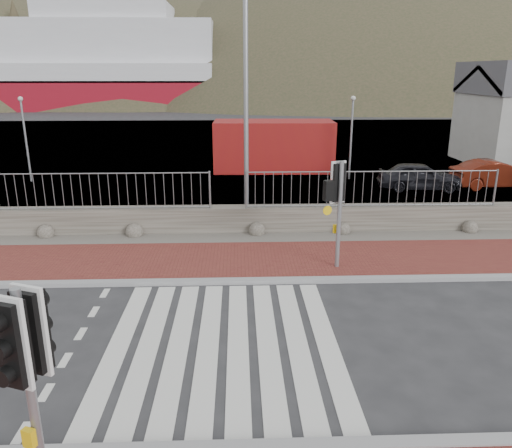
{
  "coord_description": "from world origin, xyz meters",
  "views": [
    {
      "loc": [
        0.34,
        -8.94,
        5.28
      ],
      "look_at": [
        0.77,
        3.0,
        1.61
      ],
      "focal_mm": 35.0,
      "sensor_mm": 36.0,
      "label": 1
    }
  ],
  "objects_px": {
    "traffic_signal_near": "(25,356)",
    "car_b": "(495,174)",
    "shipping_container": "(273,146)",
    "traffic_signal_far": "(339,192)",
    "car_a": "(419,176)",
    "ferry": "(65,70)",
    "streetlight": "(250,75)"
  },
  "relations": [
    {
      "from": "streetlight",
      "to": "car_b",
      "type": "distance_m",
      "value": 13.6
    },
    {
      "from": "ferry",
      "to": "traffic_signal_near",
      "type": "relative_size",
      "value": 16.68
    },
    {
      "from": "traffic_signal_near",
      "to": "shipping_container",
      "type": "relative_size",
      "value": 0.46
    },
    {
      "from": "ferry",
      "to": "shipping_container",
      "type": "relative_size",
      "value": 7.75
    },
    {
      "from": "ferry",
      "to": "streetlight",
      "type": "xyz_separation_m",
      "value": [
        25.43,
        -59.75,
        -0.21
      ]
    },
    {
      "from": "traffic_signal_near",
      "to": "car_a",
      "type": "xyz_separation_m",
      "value": [
        10.82,
        17.22,
        -1.52
      ]
    },
    {
      "from": "traffic_signal_near",
      "to": "car_a",
      "type": "bearing_deg",
      "value": 79.11
    },
    {
      "from": "ferry",
      "to": "traffic_signal_far",
      "type": "distance_m",
      "value": 69.83
    },
    {
      "from": "ferry",
      "to": "shipping_container",
      "type": "height_order",
      "value": "ferry"
    },
    {
      "from": "ferry",
      "to": "shipping_container",
      "type": "xyz_separation_m",
      "value": [
        26.95,
        -49.49,
        -4.02
      ]
    },
    {
      "from": "car_a",
      "to": "traffic_signal_far",
      "type": "bearing_deg",
      "value": 155.92
    },
    {
      "from": "shipping_container",
      "to": "car_b",
      "type": "xyz_separation_m",
      "value": [
        10.07,
        -4.77,
        -0.7
      ]
    },
    {
      "from": "ferry",
      "to": "car_a",
      "type": "distance_m",
      "value": 64.09
    },
    {
      "from": "streetlight",
      "to": "shipping_container",
      "type": "height_order",
      "value": "streetlight"
    },
    {
      "from": "traffic_signal_near",
      "to": "traffic_signal_far",
      "type": "xyz_separation_m",
      "value": [
        5.14,
        7.7,
        0.04
      ]
    },
    {
      "from": "shipping_container",
      "to": "car_b",
      "type": "distance_m",
      "value": 11.17
    },
    {
      "from": "traffic_signal_near",
      "to": "car_a",
      "type": "height_order",
      "value": "traffic_signal_near"
    },
    {
      "from": "shipping_container",
      "to": "car_a",
      "type": "relative_size",
      "value": 1.73
    },
    {
      "from": "shipping_container",
      "to": "car_a",
      "type": "bearing_deg",
      "value": -36.47
    },
    {
      "from": "traffic_signal_far",
      "to": "car_b",
      "type": "height_order",
      "value": "traffic_signal_far"
    },
    {
      "from": "shipping_container",
      "to": "traffic_signal_near",
      "type": "bearing_deg",
      "value": -99.54
    },
    {
      "from": "shipping_container",
      "to": "car_b",
      "type": "height_order",
      "value": "shipping_container"
    },
    {
      "from": "ferry",
      "to": "car_b",
      "type": "bearing_deg",
      "value": -55.69
    },
    {
      "from": "traffic_signal_near",
      "to": "streetlight",
      "type": "bearing_deg",
      "value": 97.67
    },
    {
      "from": "traffic_signal_far",
      "to": "car_a",
      "type": "xyz_separation_m",
      "value": [
        5.68,
        9.51,
        -1.56
      ]
    },
    {
      "from": "traffic_signal_near",
      "to": "car_b",
      "type": "bearing_deg",
      "value": 71.6
    },
    {
      "from": "traffic_signal_far",
      "to": "car_a",
      "type": "height_order",
      "value": "traffic_signal_far"
    },
    {
      "from": "car_a",
      "to": "car_b",
      "type": "xyz_separation_m",
      "value": [
        3.67,
        0.26,
        0.01
      ]
    },
    {
      "from": "car_b",
      "to": "traffic_signal_far",
      "type": "bearing_deg",
      "value": 133.56
    },
    {
      "from": "traffic_signal_near",
      "to": "car_a",
      "type": "distance_m",
      "value": 20.39
    },
    {
      "from": "ferry",
      "to": "car_a",
      "type": "bearing_deg",
      "value": -58.54
    },
    {
      "from": "ferry",
      "to": "shipping_container",
      "type": "bearing_deg",
      "value": -61.43
    }
  ]
}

